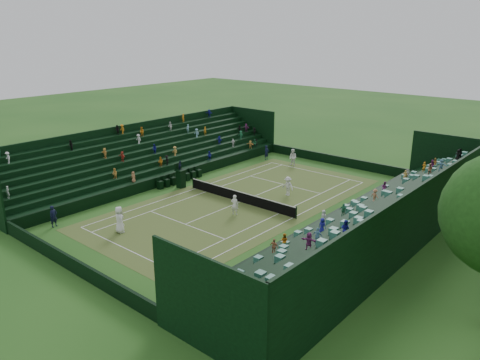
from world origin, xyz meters
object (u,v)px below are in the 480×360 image
at_px(player_near_west, 119,220).
at_px(player_near_east, 235,205).
at_px(tennis_net, 240,196).
at_px(umpire_chair, 181,176).
at_px(player_far_east, 288,186).
at_px(player_far_west, 293,158).

bearing_deg(player_near_west, player_near_east, -103.34).
bearing_deg(player_near_east, tennis_net, -77.28).
bearing_deg(umpire_chair, player_near_east, -12.44).
xyz_separation_m(player_near_west, player_far_east, (4.60, 14.59, -0.13)).
height_order(player_near_east, player_far_east, player_far_east).
xyz_separation_m(umpire_chair, player_far_east, (8.86, 4.71, -0.24)).
relative_size(umpire_chair, player_near_east, 1.54).
relative_size(player_near_east, player_far_east, 0.97).
bearing_deg(umpire_chair, player_far_west, 74.07).
relative_size(tennis_net, player_far_east, 6.73).
bearing_deg(umpire_chair, tennis_net, 5.01).
height_order(tennis_net, player_near_west, player_near_west).
distance_m(player_near_east, player_far_west, 15.54).
xyz_separation_m(umpire_chair, player_near_east, (8.33, -1.84, -0.27)).
relative_size(tennis_net, player_near_west, 5.87).
height_order(umpire_chair, player_far_west, umpire_chair).
bearing_deg(player_far_west, player_near_east, -67.69).
bearing_deg(player_near_east, umpire_chair, -32.07).
relative_size(player_far_west, player_far_east, 1.07).
distance_m(umpire_chair, player_far_east, 10.04).
bearing_deg(tennis_net, player_far_east, 63.27).
distance_m(player_near_west, player_far_west, 22.89).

